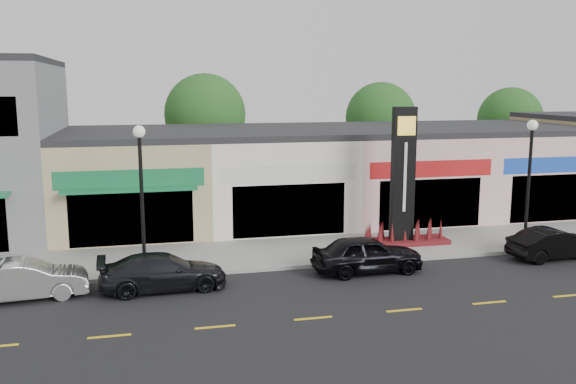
% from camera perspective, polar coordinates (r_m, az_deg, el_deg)
% --- Properties ---
extents(ground, '(120.00, 120.00, 0.00)m').
position_cam_1_polar(ground, '(22.61, 7.73, -8.27)').
color(ground, black).
rests_on(ground, ground).
extents(sidewalk, '(52.00, 4.30, 0.15)m').
position_cam_1_polar(sidewalk, '(26.52, 4.39, -5.30)').
color(sidewalk, gray).
rests_on(sidewalk, ground).
extents(curb, '(52.00, 0.20, 0.15)m').
position_cam_1_polar(curb, '(24.47, 5.98, -6.63)').
color(curb, gray).
rests_on(curb, ground).
extents(shop_beige, '(7.00, 10.85, 4.80)m').
position_cam_1_polar(shop_beige, '(31.85, -14.32, 1.25)').
color(shop_beige, tan).
rests_on(shop_beige, ground).
extents(shop_cream, '(7.00, 10.01, 4.80)m').
position_cam_1_polar(shop_cream, '(32.46, -1.87, 1.71)').
color(shop_cream, white).
rests_on(shop_cream, ground).
extents(shop_pink_w, '(7.00, 10.01, 4.80)m').
position_cam_1_polar(shop_pink_w, '(34.50, 9.61, 2.07)').
color(shop_pink_w, '#FAC4BE').
rests_on(shop_pink_w, ground).
extents(shop_pink_e, '(7.00, 10.01, 4.80)m').
position_cam_1_polar(shop_pink_e, '(37.75, 19.47, 2.30)').
color(shop_pink_e, '#FAC4BE').
rests_on(shop_pink_e, ground).
extents(tree_rear_west, '(5.20, 5.20, 7.83)m').
position_cam_1_polar(tree_rear_west, '(39.76, -7.75, 7.22)').
color(tree_rear_west, '#382619').
rests_on(tree_rear_west, ground).
extents(tree_rear_mid, '(4.80, 4.80, 7.29)m').
position_cam_1_polar(tree_rear_mid, '(42.62, 8.65, 6.92)').
color(tree_rear_mid, '#382619').
rests_on(tree_rear_mid, ground).
extents(tree_rear_east, '(4.60, 4.60, 6.94)m').
position_cam_1_polar(tree_rear_east, '(47.26, 20.05, 6.41)').
color(tree_rear_east, '#382619').
rests_on(tree_rear_east, ground).
extents(lamp_west_near, '(0.44, 0.44, 5.47)m').
position_cam_1_polar(lamp_west_near, '(22.82, -13.56, 0.70)').
color(lamp_west_near, black).
rests_on(lamp_west_near, sidewalk).
extents(lamp_east_near, '(0.44, 0.44, 5.47)m').
position_cam_1_polar(lamp_east_near, '(27.74, 21.66, 1.87)').
color(lamp_east_near, black).
rests_on(lamp_east_near, sidewalk).
extents(pylon_sign, '(4.20, 1.30, 6.00)m').
position_cam_1_polar(pylon_sign, '(26.94, 10.64, -0.41)').
color(pylon_sign, '#5C0F1F').
rests_on(pylon_sign, sidewalk).
extents(car_white_van, '(1.83, 4.14, 1.32)m').
position_cam_1_polar(car_white_van, '(22.23, -23.38, -7.55)').
color(car_white_van, '#BABABA').
rests_on(car_white_van, ground).
extents(car_dark_sedan, '(1.98, 4.45, 1.27)m').
position_cam_1_polar(car_dark_sedan, '(21.79, -11.63, -7.34)').
color(car_dark_sedan, black).
rests_on(car_dark_sedan, ground).
extents(car_black_sedan, '(1.78, 4.23, 1.43)m').
position_cam_1_polar(car_black_sedan, '(23.44, 7.42, -5.78)').
color(car_black_sedan, black).
rests_on(car_black_sedan, ground).
extents(car_black_conv, '(1.59, 3.93, 1.27)m').
position_cam_1_polar(car_black_conv, '(27.34, 23.67, -4.45)').
color(car_black_conv, black).
rests_on(car_black_conv, ground).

